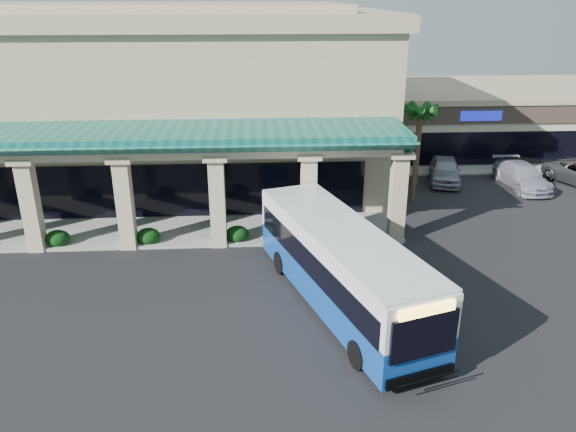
{
  "coord_description": "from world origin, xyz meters",
  "views": [
    {
      "loc": [
        -1.11,
        -20.89,
        11.93
      ],
      "look_at": [
        0.38,
        3.47,
        2.2
      ],
      "focal_mm": 35.0,
      "sensor_mm": 36.0,
      "label": 1
    }
  ],
  "objects_px": {
    "car_silver": "(445,170)",
    "car_red": "(522,176)",
    "transit_bus": "(341,268)",
    "pedestrian": "(378,291)"
  },
  "relations": [
    {
      "from": "transit_bus",
      "to": "car_silver",
      "type": "bearing_deg",
      "value": 41.1
    },
    {
      "from": "car_silver",
      "to": "car_red",
      "type": "xyz_separation_m",
      "value": [
        4.68,
        -1.44,
        -0.05
      ]
    },
    {
      "from": "transit_bus",
      "to": "car_silver",
      "type": "xyz_separation_m",
      "value": [
        9.42,
        15.6,
        -0.85
      ]
    },
    {
      "from": "car_silver",
      "to": "pedestrian",
      "type": "bearing_deg",
      "value": -100.91
    },
    {
      "from": "transit_bus",
      "to": "car_silver",
      "type": "distance_m",
      "value": 18.25
    },
    {
      "from": "pedestrian",
      "to": "transit_bus",
      "type": "bearing_deg",
      "value": 88.1
    },
    {
      "from": "transit_bus",
      "to": "pedestrian",
      "type": "distance_m",
      "value": 1.74
    },
    {
      "from": "transit_bus",
      "to": "car_silver",
      "type": "height_order",
      "value": "transit_bus"
    },
    {
      "from": "transit_bus",
      "to": "car_red",
      "type": "bearing_deg",
      "value": 27.35
    },
    {
      "from": "transit_bus",
      "to": "pedestrian",
      "type": "height_order",
      "value": "transit_bus"
    }
  ]
}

